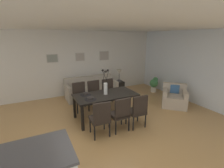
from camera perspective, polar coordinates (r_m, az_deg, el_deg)
ground_plane at (r=4.52m, az=-1.32°, el=-15.50°), size 9.00×9.00×0.00m
back_wall_panel at (r=7.02m, az=-12.92°, el=6.84°), size 9.00×0.10×2.60m
side_window_wall at (r=6.65m, az=26.76°, el=5.07°), size 0.10×6.30×2.60m
ceiling_panel at (r=4.23m, az=-4.03°, el=19.73°), size 9.00×7.20×0.08m
dining_table at (r=4.88m, az=-2.20°, el=-4.38°), size 1.80×0.93×0.74m
dining_chair_near_left at (r=4.04m, az=-3.97°, el=-11.32°), size 0.47×0.47×0.92m
dining_chair_near_right at (r=5.57m, az=-10.92°, el=-3.75°), size 0.45×0.45×0.92m
dining_chair_far_left at (r=4.25m, az=2.91°, el=-9.82°), size 0.44×0.44×0.92m
dining_chair_far_right at (r=5.70m, az=-5.87°, el=-3.08°), size 0.47×0.47×0.92m
dining_chair_mid_left at (r=4.47m, az=8.80°, el=-8.67°), size 0.46×0.46×0.92m
dining_chair_mid_right at (r=5.89m, az=-0.98°, el=-2.35°), size 0.47×0.47×0.92m
centerpiece_vase at (r=4.77m, az=-2.24°, el=-0.32°), size 0.21×0.23×0.73m
placemat_near_left at (r=4.49m, az=-7.41°, el=-5.28°), size 0.32×0.32×0.01m
bowl_near_left at (r=4.47m, az=-7.42°, el=-4.84°), size 0.17×0.17×0.07m
placemat_near_right at (r=4.86m, az=-9.06°, el=-3.67°), size 0.32×0.32×0.01m
bowl_near_right at (r=4.85m, az=-9.07°, el=-3.26°), size 0.17×0.17×0.07m
sofa at (r=6.75m, az=-7.13°, el=-2.15°), size 2.01×0.84×0.80m
side_table at (r=7.17m, az=2.42°, el=-1.12°), size 0.36×0.36×0.52m
table_lamp at (r=7.01m, az=2.48°, el=3.84°), size 0.22×0.22×0.51m
armchair at (r=6.26m, az=20.61°, el=-4.48°), size 1.13×1.13×0.75m
framed_picture_left at (r=6.77m, az=-19.84°, el=8.29°), size 0.42×0.03×0.32m
framed_picture_center at (r=6.98m, az=-10.93°, el=9.14°), size 0.38×0.03×0.33m
framed_picture_right at (r=7.34m, az=-2.69°, el=9.73°), size 0.44×0.03×0.39m
potted_plant at (r=7.52m, az=14.25°, el=0.09°), size 0.36×0.36×0.67m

